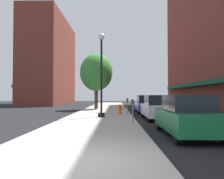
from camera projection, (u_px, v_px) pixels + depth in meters
ground_plane at (144, 112)px, 23.15m from camera, size 90.00×90.00×0.00m
sidewalk_slab at (105, 110)px, 24.21m from camera, size 4.80×50.00×0.12m
building_far_background at (50, 62)px, 42.57m from camera, size 6.80×18.00×15.74m
lamppost at (101, 73)px, 16.02m from camera, size 0.48×0.48×5.90m
fire_hydrant at (120, 109)px, 18.70m from camera, size 0.33×0.26×0.79m
parking_meter_near at (133, 108)px, 12.00m from camera, size 0.14×0.09×1.31m
parking_meter_far at (127, 105)px, 17.18m from camera, size 0.14×0.09×1.31m
tree_near at (96, 72)px, 26.05m from camera, size 3.70×3.70×6.30m
car_green at (187, 116)px, 9.14m from camera, size 1.80×4.30×1.66m
car_white at (158, 108)px, 15.45m from camera, size 1.80×4.30×1.66m
car_blue at (146, 104)px, 21.19m from camera, size 1.80×4.30×1.66m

